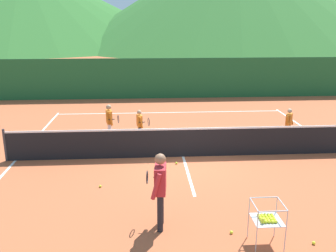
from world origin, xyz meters
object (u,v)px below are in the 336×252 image
Objects in this scene: student_0 at (110,119)px; ball_cart at (267,219)px; student_2 at (289,122)px; tennis_ball_2 at (176,163)px; tennis_ball_3 at (159,164)px; tennis_ball_4 at (100,186)px; tennis_net at (183,142)px; student_1 at (140,123)px; tennis_ball_6 at (314,243)px; instructor at (160,184)px; tennis_ball_0 at (231,232)px.

student_0 is 1.52× the size of ball_cart.
student_0 reaches higher than student_2.
tennis_ball_2 is 1.00× the size of tennis_ball_3.
ball_cart is at bearing -38.70° from tennis_ball_4.
tennis_ball_3 is at bearing -178.48° from tennis_ball_2.
tennis_net is 1.14m from tennis_ball_3.
student_0 is at bearing 132.53° from tennis_ball_2.
student_1 is 2.64m from tennis_ball_2.
tennis_ball_6 is (4.59, -6.86, -0.79)m from student_0.
tennis_ball_3 is (1.69, -2.45, -0.79)m from student_0.
student_0 reaches higher than tennis_ball_2.
instructor is 1.23× the size of student_0.
instructor is 3.77m from tennis_ball_2.
ball_cart is at bearing -36.44° from tennis_ball_0.
tennis_ball_0 is (1.47, -0.37, -0.98)m from instructor.
tennis_ball_4 is at bearing 147.29° from tennis_ball_6.
ball_cart reaches higher than tennis_ball_0.
tennis_net reaches higher than tennis_ball_4.
student_1 is at bearing 104.34° from tennis_ball_3.
tennis_ball_4 is (-3.55, 2.85, -0.55)m from ball_cart.
tennis_ball_6 is at bearing -56.73° from tennis_ball_3.
student_2 reaches higher than tennis_net.
student_2 is 18.09× the size of tennis_ball_6.
student_1 reaches higher than tennis_ball_3.
instructor reaches higher than tennis_ball_2.
ball_cart is at bearing 176.58° from tennis_ball_6.
student_0 is at bearing 176.03° from student_2.
student_2 is 18.09× the size of tennis_ball_4.
tennis_ball_2 is at bearing -113.49° from tennis_net.
student_0 reaches higher than ball_cart.
tennis_ball_0 is (0.53, -4.57, -0.47)m from tennis_net.
tennis_ball_3 is at bearing 87.97° from instructor.
student_1 is at bearing 74.63° from tennis_ball_4.
student_0 is (-2.51, 1.81, 0.32)m from tennis_net.
tennis_ball_2 and tennis_ball_4 have the same top height.
student_1 is 17.49× the size of tennis_ball_2.
tennis_ball_6 is at bearing -67.62° from tennis_net.
tennis_ball_3 is 2.22m from tennis_ball_4.
tennis_ball_2 is (-0.27, -0.63, -0.47)m from tennis_net.
student_1 is 6.55m from tennis_ball_0.
tennis_ball_3 is at bearing -141.77° from tennis_net.
student_2 reaches higher than tennis_ball_6.
student_0 is 20.15× the size of tennis_ball_0.
ball_cart is 13.22× the size of tennis_ball_0.
tennis_ball_2 is at bearing 1.52° from tennis_ball_3.
student_2 reaches higher than tennis_ball_4.
tennis_net is 9.20× the size of student_2.
ball_cart is at bearing -62.01° from student_0.
instructor reaches higher than student_0.
instructor is at bearing -53.80° from tennis_ball_4.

